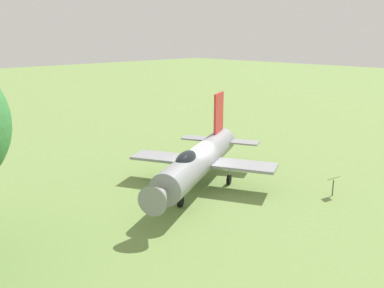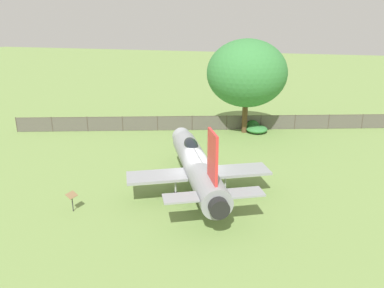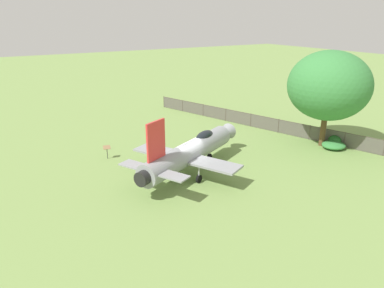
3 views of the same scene
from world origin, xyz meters
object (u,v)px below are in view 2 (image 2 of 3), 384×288
(display_jet, at_px, (196,164))
(info_plaque, at_px, (72,198))
(shrub_by_tree, at_px, (253,125))
(shade_tree, at_px, (247,73))
(shrub_near_fence, at_px, (257,129))

(display_jet, distance_m, info_plaque, 7.70)
(shrub_by_tree, height_order, info_plaque, info_plaque)
(shade_tree, xyz_separation_m, info_plaque, (18.27, -7.20, -4.77))
(display_jet, xyz_separation_m, shrub_near_fence, (-13.77, 2.36, -1.39))
(shade_tree, bearing_deg, display_jet, -4.98)
(display_jet, bearing_deg, shrub_by_tree, -33.21)
(shade_tree, xyz_separation_m, shrub_by_tree, (-0.94, 0.69, -5.13))
(display_jet, bearing_deg, info_plaque, 102.24)
(display_jet, xyz_separation_m, info_plaque, (4.72, -6.02, -0.87))
(shade_tree, bearing_deg, shrub_by_tree, 143.84)
(info_plaque, bearing_deg, shrub_near_fence, 155.62)
(shrub_near_fence, bearing_deg, display_jet, -9.71)
(display_jet, bearing_deg, shrub_near_fence, -35.57)
(info_plaque, bearing_deg, shade_tree, 158.48)
(shrub_near_fence, xyz_separation_m, info_plaque, (18.50, -8.38, 0.53))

